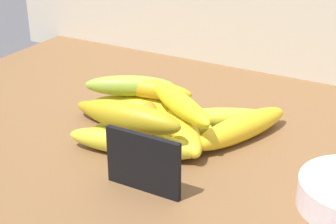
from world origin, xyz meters
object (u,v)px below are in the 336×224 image
Objects in this scene: chalkboard_sign at (143,165)px; banana_0 at (181,129)px; banana_3 at (136,107)px; banana_12 at (130,117)px; banana_11 at (180,103)px; banana_6 at (127,118)px; banana_8 at (153,129)px; banana_5 at (133,143)px; banana_9 at (147,116)px; banana_13 at (130,86)px; banana_10 at (144,88)px; banana_1 at (177,112)px; banana_2 at (221,118)px; banana_4 at (161,106)px; banana_7 at (241,128)px.

chalkboard_sign reaches higher than banana_0.
banana_12 is (6.23, -11.46, 4.36)cm from banana_3.
banana_3 is 11.46cm from banana_11.
banana_6 is 1.11× the size of banana_8.
banana_3 is 13.44cm from banana_5.
banana_8 is 5.79cm from banana_11.
banana_6 is at bearing -129.19° from banana_9.
banana_8 is at bearing -37.10° from banana_13.
banana_12 reaches higher than banana_8.
banana_10 is 1.05× the size of banana_12.
banana_1 is 1.09× the size of banana_11.
banana_9 is (-3.64, 4.11, -0.35)cm from banana_8.
banana_2 is 1.10× the size of banana_12.
banana_3 reaches higher than banana_2.
banana_9 reaches higher than banana_4.
banana_2 is 1.04× the size of banana_10.
banana_12 is at bearing -78.44° from banana_4.
banana_11 reaches higher than banana_0.
banana_0 reaches higher than banana_3.
banana_5 is at bearing -14.63° from banana_12.
banana_6 is at bearing -89.18° from banana_10.
banana_13 reaches higher than banana_9.
banana_8 is at bearing -41.14° from banana_3.
banana_7 is at bearing 10.53° from banana_9.
banana_8 is 0.98× the size of banana_9.
banana_7 is 1.27× the size of banana_13.
banana_5 is 10.15cm from banana_9.
chalkboard_sign is 0.66× the size of banana_12.
banana_1 is 1.01× the size of banana_8.
banana_5 is 1.33× the size of banana_13.
banana_1 reaches higher than banana_9.
banana_2 is 14.88cm from banana_3.
banana_12 is (-0.88, -12.97, 4.24)cm from banana_1.
chalkboard_sign is 22.45cm from banana_2.
banana_7 is (8.14, 5.07, -0.06)cm from banana_0.
banana_13 is at bearing 160.42° from banana_0.
banana_5 is (3.41, -14.13, 0.30)cm from banana_4.
banana_1 is 6.97cm from banana_11.
chalkboard_sign is at bearing -107.06° from banana_7.
banana_3 is at bearing 103.08° from banana_6.
banana_5 is at bearing 130.75° from chalkboard_sign.
chalkboard_sign reaches higher than banana_11.
banana_3 is at bearing 149.04° from banana_9.
banana_13 is (-4.63, -2.40, 3.83)cm from banana_4.
chalkboard_sign is 18.45cm from banana_6.
banana_0 is 11.70cm from banana_3.
banana_12 reaches higher than banana_13.
banana_10 is (-11.97, 19.62, 1.53)cm from chalkboard_sign.
banana_2 and banana_4 have the same top height.
banana_10 is (-13.43, -2.67, 3.67)cm from banana_2.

